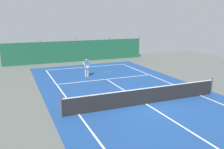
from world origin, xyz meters
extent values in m
plane|color=slate|center=(0.00, 0.00, 0.00)|extent=(36.00, 36.00, 0.00)
cube|color=#1E478C|center=(0.00, 0.00, 0.00)|extent=(11.02, 26.60, 0.01)
cube|color=white|center=(0.00, 11.90, 0.01)|extent=(8.22, 0.10, 0.01)
cube|color=white|center=(-4.11, 0.00, 0.01)|extent=(0.10, 23.80, 0.01)
cube|color=white|center=(4.11, 0.00, 0.01)|extent=(0.10, 23.80, 0.01)
cube|color=white|center=(0.00, 6.40, 0.01)|extent=(8.22, 0.10, 0.01)
cube|color=white|center=(0.00, 0.00, 0.01)|extent=(0.10, 12.80, 0.01)
cube|color=white|center=(0.00, 11.75, 0.01)|extent=(0.10, 0.30, 0.01)
cube|color=black|center=(0.00, 0.00, 0.47)|extent=(9.92, 0.03, 0.95)
cube|color=white|center=(0.00, 0.00, 0.97)|extent=(9.92, 0.04, 0.05)
cylinder|color=#47474C|center=(-5.01, 0.00, 0.55)|extent=(0.10, 0.10, 1.10)
cylinder|color=#47474C|center=(5.01, 0.00, 0.55)|extent=(0.10, 0.10, 1.10)
cube|color=#195138|center=(0.00, 15.54, 1.20)|extent=(16.22, 0.06, 2.40)
cylinder|color=#595B60|center=(-8.11, 15.60, 1.35)|extent=(0.08, 0.08, 2.70)
cylinder|color=#595B60|center=(-4.05, 15.60, 1.35)|extent=(0.08, 0.08, 2.70)
cylinder|color=#595B60|center=(0.00, 15.60, 1.35)|extent=(0.08, 0.08, 2.70)
cylinder|color=#595B60|center=(4.05, 15.60, 1.35)|extent=(0.08, 0.08, 2.70)
cylinder|color=#595B60|center=(8.11, 15.60, 1.35)|extent=(0.08, 0.08, 2.70)
cube|color=#234C1E|center=(0.00, 16.14, 0.55)|extent=(14.60, 0.70, 1.10)
cylinder|color=#D8AD8C|center=(-1.15, 7.84, 0.41)|extent=(0.12, 0.12, 0.82)
cylinder|color=#D8AD8C|center=(-1.35, 7.85, 0.41)|extent=(0.12, 0.12, 0.82)
cylinder|color=white|center=(-1.25, 7.85, 0.90)|extent=(0.40, 0.40, 0.22)
cube|color=#2D6BB7|center=(-1.25, 7.85, 1.10)|extent=(0.36, 0.21, 0.56)
sphere|color=#D8AD8C|center=(-1.25, 7.85, 1.53)|extent=(0.22, 0.22, 0.22)
cylinder|color=black|center=(-1.25, 7.85, 1.62)|extent=(0.23, 0.23, 0.04)
cylinder|color=#D8AD8C|center=(-1.02, 7.84, 1.13)|extent=(0.09, 0.09, 0.58)
cylinder|color=#D8AD8C|center=(-1.48, 7.73, 1.13)|extent=(0.10, 0.53, 0.41)
cylinder|color=black|center=(-1.54, 7.43, 1.02)|extent=(0.04, 0.27, 0.13)
torus|color=teal|center=(-1.54, 7.43, 1.24)|extent=(0.31, 0.13, 0.29)
sphere|color=#CCDB33|center=(0.83, 8.90, 0.03)|extent=(0.07, 0.07, 0.07)
sphere|color=#CCDB33|center=(1.34, 8.84, 0.03)|extent=(0.07, 0.07, 0.07)
cube|color=silver|center=(0.30, 18.54, 0.72)|extent=(2.12, 4.33, 0.80)
cube|color=#2D333D|center=(0.30, 18.54, 1.40)|extent=(1.67, 2.00, 0.56)
cylinder|color=black|center=(1.29, 17.31, 0.32)|extent=(0.27, 0.65, 0.64)
cylinder|color=black|center=(-0.50, 17.18, 0.32)|extent=(0.27, 0.65, 0.64)
cylinder|color=black|center=(1.10, 19.91, 0.32)|extent=(0.27, 0.65, 0.64)
cylinder|color=black|center=(-0.70, 19.77, 0.32)|extent=(0.27, 0.65, 0.64)
cylinder|color=#D84C38|center=(5.41, 6.21, 0.12)|extent=(0.08, 0.08, 0.24)
camera|label=1|loc=(-7.18, -11.84, 5.03)|focal=39.19mm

